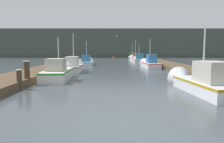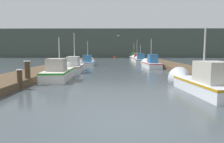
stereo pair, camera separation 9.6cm
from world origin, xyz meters
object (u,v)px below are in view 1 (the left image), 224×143
at_px(fishing_boat_0, 201,81).
at_px(fishing_boat_2, 75,66).
at_px(mooring_piling_1, 28,73).
at_px(mooring_piling_0, 20,79).
at_px(fishing_boat_6, 136,59).
at_px(channel_buoy, 114,57).
at_px(fishing_boat_4, 87,62).
at_px(fishing_boat_1, 60,72).
at_px(fishing_boat_3, 150,64).
at_px(fishing_boat_7, 133,57).
at_px(fishing_boat_5, 139,60).
at_px(seagull_lead, 117,36).

bearing_deg(fishing_boat_0, fishing_boat_2, 125.48).
bearing_deg(mooring_piling_1, mooring_piling_0, -84.01).
bearing_deg(fishing_boat_6, fishing_boat_2, -115.67).
xyz_separation_m(fishing_boat_0, channel_buoy, (-4.01, 40.45, -0.32)).
distance_m(fishing_boat_4, mooring_piling_0, 17.71).
xyz_separation_m(fishing_boat_1, fishing_boat_3, (8.15, 9.20, -0.03)).
bearing_deg(channel_buoy, fishing_boat_1, -96.54).
relative_size(fishing_boat_6, fishing_boat_7, 0.88).
bearing_deg(fishing_boat_2, fishing_boat_4, 86.09).
bearing_deg(fishing_boat_5, fishing_boat_1, -110.92).
distance_m(fishing_boat_0, seagull_lead, 24.72).
distance_m(fishing_boat_1, channel_buoy, 36.32).
height_order(channel_buoy, seagull_lead, seagull_lead).
bearing_deg(fishing_boat_4, fishing_boat_7, 59.85).
xyz_separation_m(fishing_boat_1, mooring_piling_0, (-1.04, -3.95, 0.05)).
relative_size(fishing_boat_0, fishing_boat_6, 0.93).
xyz_separation_m(fishing_boat_4, seagull_lead, (4.35, 6.06, 4.04)).
bearing_deg(mooring_piling_0, seagull_lead, 76.65).
bearing_deg(seagull_lead, fishing_boat_2, -147.99).
distance_m(mooring_piling_1, seagull_lead, 23.47).
bearing_deg(channel_buoy, fishing_boat_2, -97.39).
height_order(fishing_boat_1, fishing_boat_5, fishing_boat_1).
height_order(fishing_boat_2, fishing_boat_5, fishing_boat_2).
relative_size(fishing_boat_6, channel_buoy, 5.31).
relative_size(fishing_boat_5, mooring_piling_1, 4.12).
xyz_separation_m(fishing_boat_5, fishing_boat_6, (-0.03, 4.67, -0.02)).
distance_m(fishing_boat_3, fishing_boat_4, 9.10).
distance_m(fishing_boat_1, fishing_boat_2, 5.01).
bearing_deg(fishing_boat_7, fishing_boat_6, -84.29).
relative_size(fishing_boat_7, mooring_piling_0, 6.15).
bearing_deg(seagull_lead, fishing_boat_1, -144.17).
bearing_deg(mooring_piling_0, fishing_boat_6, 71.29).
bearing_deg(fishing_boat_4, fishing_boat_5, 28.60).
xyz_separation_m(fishing_boat_3, mooring_piling_0, (-9.19, -13.16, 0.08)).
xyz_separation_m(fishing_boat_2, channel_buoy, (4.03, 31.07, -0.31)).
bearing_deg(channel_buoy, fishing_boat_6, -73.06).
distance_m(fishing_boat_5, fishing_boat_6, 4.67).
bearing_deg(fishing_boat_0, fishing_boat_3, 84.86).
distance_m(fishing_boat_0, fishing_boat_7, 32.83).
bearing_deg(fishing_boat_7, fishing_boat_5, -84.05).
height_order(fishing_boat_3, fishing_boat_4, fishing_boat_3).
bearing_deg(mooring_piling_0, fishing_boat_1, 75.24).
distance_m(fishing_boat_6, mooring_piling_0, 28.52).
distance_m(fishing_boat_6, channel_buoy, 13.62).
relative_size(fishing_boat_3, fishing_boat_7, 0.80).
bearing_deg(mooring_piling_0, fishing_boat_5, 67.66).
relative_size(fishing_boat_1, fishing_boat_3, 1.03).
bearing_deg(fishing_boat_3, mooring_piling_1, -130.80).
height_order(fishing_boat_4, fishing_boat_5, fishing_boat_4).
xyz_separation_m(fishing_boat_6, seagull_lead, (-3.52, -3.29, 3.97)).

